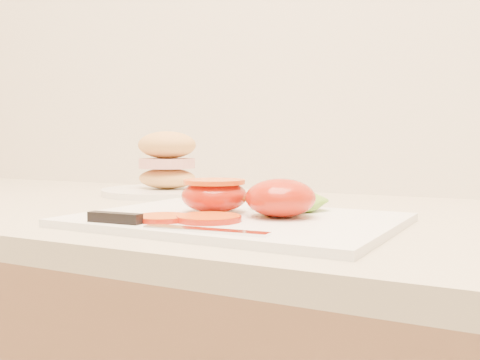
% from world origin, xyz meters
% --- Properties ---
extents(cutting_board, '(0.40, 0.29, 0.01)m').
position_xyz_m(cutting_board, '(-0.58, 1.55, 0.94)').
color(cutting_board, white).
rests_on(cutting_board, counter).
extents(tomato_half_dome, '(0.09, 0.09, 0.05)m').
position_xyz_m(tomato_half_dome, '(-0.53, 1.56, 0.96)').
color(tomato_half_dome, red).
rests_on(tomato_half_dome, cutting_board).
extents(tomato_half_cut, '(0.09, 0.09, 0.04)m').
position_xyz_m(tomato_half_cut, '(-0.62, 1.56, 0.96)').
color(tomato_half_cut, red).
rests_on(tomato_half_cut, cutting_board).
extents(tomato_slice_0, '(0.07, 0.07, 0.01)m').
position_xyz_m(tomato_slice_0, '(-0.59, 1.49, 0.94)').
color(tomato_slice_0, orange).
rests_on(tomato_slice_0, cutting_board).
extents(tomato_slice_1, '(0.07, 0.07, 0.01)m').
position_xyz_m(tomato_slice_1, '(-0.64, 1.47, 0.94)').
color(tomato_slice_1, orange).
rests_on(tomato_slice_1, cutting_board).
extents(lettuce_leaf_0, '(0.12, 0.09, 0.02)m').
position_xyz_m(lettuce_leaf_0, '(-0.55, 1.63, 0.95)').
color(lettuce_leaf_0, '#7FBB31').
rests_on(lettuce_leaf_0, cutting_board).
extents(knife, '(0.23, 0.03, 0.01)m').
position_xyz_m(knife, '(-0.63, 1.43, 0.94)').
color(knife, silver).
rests_on(knife, cutting_board).
extents(sandwich_plate, '(0.25, 0.25, 0.12)m').
position_xyz_m(sandwich_plate, '(-0.88, 1.82, 0.98)').
color(sandwich_plate, white).
rests_on(sandwich_plate, counter).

